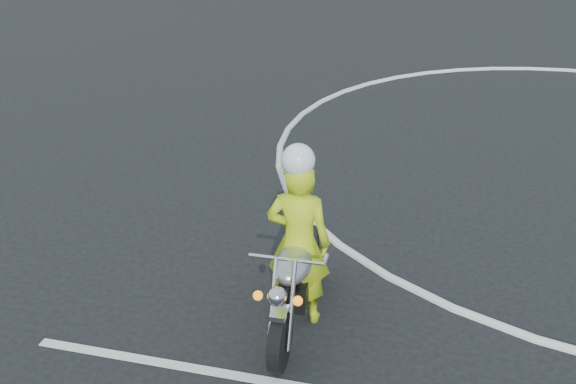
# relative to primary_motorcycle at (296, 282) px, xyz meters

# --- Properties ---
(primary_motorcycle) EXTENTS (0.76, 2.17, 1.14)m
(primary_motorcycle) POSITION_rel_primary_motorcycle_xyz_m (0.00, 0.00, 0.00)
(primary_motorcycle) COLOR black
(primary_motorcycle) RESTS_ON ground
(rider_primary_grp) EXTENTS (0.71, 0.47, 2.11)m
(rider_primary_grp) POSITION_rel_primary_motorcycle_xyz_m (-0.00, 0.14, 0.47)
(rider_primary_grp) COLOR #C0DB17
(rider_primary_grp) RESTS_ON ground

